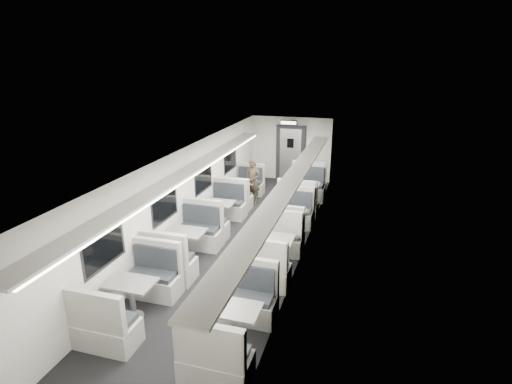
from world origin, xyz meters
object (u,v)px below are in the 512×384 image
Objects in this scene: booth_left_c at (186,246)px; booth_left_d at (132,299)px; booth_right_c at (273,252)px; passenger at (252,181)px; vestibule_door at (290,154)px; booth_left_b at (218,214)px; booth_right_a at (303,196)px; booth_right_b at (289,224)px; booth_left_a at (243,191)px; exit_sign at (289,123)px; booth_right_d at (233,327)px.

booth_left_d is at bearing -90.00° from booth_left_c.
passenger is (-1.65, 3.87, 0.35)m from booth_right_c.
booth_left_d is at bearing -96.22° from vestibule_door.
booth_left_b is 0.92× the size of booth_right_a.
booth_left_d is (0.00, -2.18, -0.02)m from booth_left_c.
booth_left_c is 7.09m from vestibule_door.
passenger reaches higher than booth_right_b.
booth_left_c is 1.04× the size of booth_right_c.
passenger reaches higher than booth_left_a.
exit_sign is (-1.00, 4.53, 1.91)m from booth_right_b.
booth_right_c is at bearing -80.86° from exit_sign.
exit_sign reaches higher than booth_right_d.
exit_sign is at bearing 77.38° from booth_left_b.
booth_right_a reaches higher than booth_left_a.
booth_left_c is at bearing -171.70° from booth_right_c.
exit_sign is (-1.00, 6.21, 1.90)m from booth_right_c.
booth_right_b is (0.00, -2.17, -0.04)m from booth_right_a.
booth_right_a reaches higher than booth_right_d.
exit_sign reaches higher than passenger.
booth_left_a is at bearing 175.85° from booth_right_a.
booth_left_b is at bearing -90.00° from booth_left_a.
booth_left_a is at bearing 90.00° from booth_left_b.
booth_right_c is at bearing -90.00° from booth_right_b.
booth_right_c is 6.57m from exit_sign.
booth_right_c is at bearing -90.00° from booth_right_a.
booth_left_d is at bearing -115.72° from booth_right_b.
booth_left_d is at bearing -128.96° from booth_right_c.
booth_left_d is (0.00, -6.46, 0.02)m from booth_left_a.
booth_left_a is 3.11m from exit_sign.
booth_right_d is 6.78m from passenger.
booth_left_a is 0.93× the size of booth_right_d.
booth_right_b is at bearing -49.14° from booth_left_a.
booth_left_c is 3.55× the size of exit_sign.
passenger is at bearing 80.59° from booth_left_b.
passenger is at bearing 86.82° from booth_left_d.
booth_right_b is 0.98× the size of booth_right_c.
booth_left_b is at bearing 138.86° from booth_right_c.
booth_right_b is 4.37m from booth_right_d.
booth_right_d reaches higher than booth_left_a.
booth_right_c is (2.00, 2.47, 0.01)m from booth_left_d.
booth_right_d is (0.00, -6.54, -0.04)m from booth_right_a.
booth_left_b is at bearing -102.62° from exit_sign.
booth_left_b reaches higher than booth_right_d.
passenger is at bearing -102.90° from vestibule_door.
booth_right_d is at bearing -90.00° from booth_right_c.
booth_left_c is 4.19m from passenger.
exit_sign is at bearing -90.00° from vestibule_door.
booth_right_d is 1.45× the size of passenger.
booth_right_d is at bearing -68.19° from passenger.
booth_left_d is at bearing -90.00° from booth_left_a.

